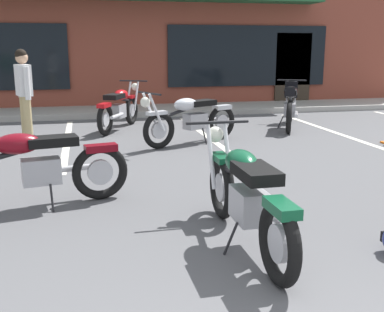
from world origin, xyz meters
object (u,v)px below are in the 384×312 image
motorcycle_foreground_classic (245,194)px  motorcycle_black_cruiser (31,166)px  motorcycle_red_sportbike (191,118)px  person_in_black_shirt (24,90)px  motorcycle_green_cafe_racer (119,108)px  motorcycle_blue_standard (290,103)px

motorcycle_foreground_classic → motorcycle_black_cruiser: same height
motorcycle_red_sportbike → person_in_black_shirt: person_in_black_shirt is taller
motorcycle_foreground_classic → motorcycle_red_sportbike: bearing=83.4°
motorcycle_red_sportbike → person_in_black_shirt: bearing=162.6°
motorcycle_foreground_classic → person_in_black_shirt: (-2.38, 5.38, 0.49)m
motorcycle_black_cruiser → motorcycle_green_cafe_racer: same height
motorcycle_red_sportbike → person_in_black_shirt: size_ratio=1.17×
motorcycle_black_cruiser → person_in_black_shirt: 3.99m
motorcycle_black_cruiser → motorcycle_green_cafe_racer: bearing=74.9°
motorcycle_red_sportbike → motorcycle_black_cruiser: bearing=-128.8°
person_in_black_shirt → motorcycle_foreground_classic: bearing=-66.1°
motorcycle_blue_standard → motorcycle_red_sportbike: bearing=-152.5°
motorcycle_blue_standard → person_in_black_shirt: 5.43m
motorcycle_foreground_classic → motorcycle_red_sportbike: 4.51m
motorcycle_green_cafe_racer → motorcycle_red_sportbike: bearing=-58.0°
motorcycle_red_sportbike → motorcycle_green_cafe_racer: 2.13m
motorcycle_black_cruiser → motorcycle_blue_standard: size_ratio=1.07×
motorcycle_black_cruiser → motorcycle_blue_standard: bearing=41.3°
person_in_black_shirt → motorcycle_red_sportbike: bearing=-17.4°
motorcycle_red_sportbike → motorcycle_green_cafe_racer: bearing=122.0°
motorcycle_blue_standard → motorcycle_green_cafe_racer: (-3.63, 0.51, -0.07)m
motorcycle_green_cafe_racer → motorcycle_foreground_classic: bearing=-84.4°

